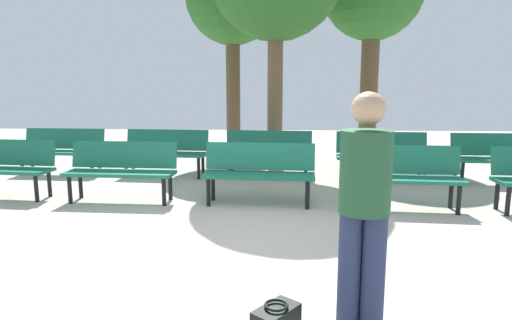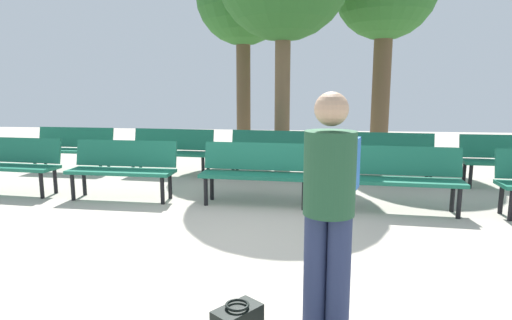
{
  "view_description": "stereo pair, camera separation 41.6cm",
  "coord_description": "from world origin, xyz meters",
  "px_view_note": "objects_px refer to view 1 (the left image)",
  "views": [
    {
      "loc": [
        0.36,
        -4.47,
        1.68
      ],
      "look_at": [
        0.0,
        2.14,
        0.55
      ],
      "focal_mm": 30.12,
      "sensor_mm": 36.0,
      "label": 1
    },
    {
      "loc": [
        0.77,
        -4.44,
        1.68
      ],
      "look_at": [
        0.0,
        2.14,
        0.55
      ],
      "focal_mm": 30.12,
      "sensor_mm": 36.0,
      "label": 2
    }
  ],
  "objects_px": {
    "bench_r1_c1": "(166,150)",
    "tree_1": "(232,0)",
    "bench_r0_c0": "(2,164)",
    "bench_r1_c0": "(62,148)",
    "bench_r0_c1": "(122,167)",
    "bench_r1_c3": "(381,153)",
    "bench_r1_c4": "(500,155)",
    "bench_r0_c2": "(259,169)",
    "bench_r0_c3": "(402,173)",
    "visitor_with_backpack": "(365,198)",
    "bench_r1_c2": "(268,151)"
  },
  "relations": [
    {
      "from": "bench_r1_c1",
      "to": "tree_1",
      "type": "relative_size",
      "value": 0.33
    },
    {
      "from": "bench_r0_c0",
      "to": "bench_r1_c0",
      "type": "relative_size",
      "value": 1.01
    },
    {
      "from": "bench_r0_c1",
      "to": "tree_1",
      "type": "xyz_separation_m",
      "value": [
        1.2,
        4.39,
        3.19
      ]
    },
    {
      "from": "bench_r1_c0",
      "to": "bench_r1_c1",
      "type": "xyz_separation_m",
      "value": [
        2.07,
        -0.1,
        0.0
      ]
    },
    {
      "from": "bench_r0_c0",
      "to": "tree_1",
      "type": "bearing_deg",
      "value": 58.32
    },
    {
      "from": "bench_r0_c1",
      "to": "bench_r1_c3",
      "type": "relative_size",
      "value": 0.99
    },
    {
      "from": "bench_r0_c0",
      "to": "bench_r1_c1",
      "type": "distance_m",
      "value": 2.69
    },
    {
      "from": "bench_r0_c1",
      "to": "bench_r1_c4",
      "type": "distance_m",
      "value": 6.36
    },
    {
      "from": "bench_r0_c0",
      "to": "bench_r1_c4",
      "type": "bearing_deg",
      "value": 14.1
    },
    {
      "from": "bench_r0_c0",
      "to": "tree_1",
      "type": "relative_size",
      "value": 0.34
    },
    {
      "from": "bench_r0_c2",
      "to": "bench_r1_c4",
      "type": "height_order",
      "value": "same"
    },
    {
      "from": "bench_r0_c3",
      "to": "bench_r1_c1",
      "type": "distance_m",
      "value": 4.36
    },
    {
      "from": "visitor_with_backpack",
      "to": "bench_r1_c2",
      "type": "bearing_deg",
      "value": -65.49
    },
    {
      "from": "bench_r0_c1",
      "to": "bench_r1_c3",
      "type": "distance_m",
      "value": 4.48
    },
    {
      "from": "bench_r0_c2",
      "to": "bench_r1_c2",
      "type": "xyz_separation_m",
      "value": [
        0.09,
        1.81,
        0.0
      ]
    },
    {
      "from": "bench_r1_c4",
      "to": "tree_1",
      "type": "xyz_separation_m",
      "value": [
        -4.98,
        2.9,
        3.19
      ]
    },
    {
      "from": "bench_r0_c1",
      "to": "bench_r1_c2",
      "type": "xyz_separation_m",
      "value": [
        2.13,
        1.76,
        0.0
      ]
    },
    {
      "from": "bench_r0_c3",
      "to": "bench_r1_c0",
      "type": "relative_size",
      "value": 1.01
    },
    {
      "from": "bench_r0_c0",
      "to": "bench_r0_c2",
      "type": "height_order",
      "value": "same"
    },
    {
      "from": "bench_r0_c0",
      "to": "bench_r1_c3",
      "type": "distance_m",
      "value": 6.27
    },
    {
      "from": "bench_r1_c0",
      "to": "bench_r1_c4",
      "type": "relative_size",
      "value": 1.0
    },
    {
      "from": "bench_r0_c0",
      "to": "bench_r1_c0",
      "type": "distance_m",
      "value": 1.8
    },
    {
      "from": "bench_r0_c0",
      "to": "bench_r0_c3",
      "type": "relative_size",
      "value": 1.0
    },
    {
      "from": "bench_r0_c1",
      "to": "bench_r1_c4",
      "type": "relative_size",
      "value": 1.0
    },
    {
      "from": "bench_r1_c1",
      "to": "tree_1",
      "type": "xyz_separation_m",
      "value": [
        1.03,
        2.56,
        3.19
      ]
    },
    {
      "from": "bench_r1_c1",
      "to": "bench_r1_c2",
      "type": "distance_m",
      "value": 1.96
    },
    {
      "from": "bench_r0_c0",
      "to": "bench_r1_c1",
      "type": "bearing_deg",
      "value": 43.61
    },
    {
      "from": "bench_r1_c2",
      "to": "bench_r1_c3",
      "type": "xyz_separation_m",
      "value": [
        2.04,
        -0.14,
        0.0
      ]
    },
    {
      "from": "bench_r1_c4",
      "to": "bench_r1_c0",
      "type": "bearing_deg",
      "value": 178.52
    },
    {
      "from": "bench_r1_c0",
      "to": "bench_r1_c2",
      "type": "bearing_deg",
      "value": -0.07
    },
    {
      "from": "bench_r1_c2",
      "to": "bench_r0_c0",
      "type": "bearing_deg",
      "value": -153.33
    },
    {
      "from": "bench_r0_c3",
      "to": "tree_1",
      "type": "bearing_deg",
      "value": 125.3
    },
    {
      "from": "bench_r0_c2",
      "to": "bench_r1_c0",
      "type": "xyz_separation_m",
      "value": [
        -3.94,
        1.99,
        0.0
      ]
    },
    {
      "from": "bench_r0_c2",
      "to": "bench_r1_c1",
      "type": "distance_m",
      "value": 2.65
    },
    {
      "from": "bench_r0_c0",
      "to": "visitor_with_backpack",
      "type": "height_order",
      "value": "visitor_with_backpack"
    },
    {
      "from": "bench_r1_c1",
      "to": "bench_r1_c4",
      "type": "bearing_deg",
      "value": 0.84
    },
    {
      "from": "bench_r1_c3",
      "to": "bench_r1_c2",
      "type": "bearing_deg",
      "value": -179.28
    },
    {
      "from": "bench_r0_c0",
      "to": "bench_r0_c1",
      "type": "xyz_separation_m",
      "value": [
        1.92,
        -0.14,
        0.0
      ]
    },
    {
      "from": "bench_r0_c3",
      "to": "bench_r1_c1",
      "type": "relative_size",
      "value": 1.0
    },
    {
      "from": "bench_r0_c0",
      "to": "bench_r1_c4",
      "type": "xyz_separation_m",
      "value": [
        8.11,
        1.35,
        0.0
      ]
    },
    {
      "from": "bench_r0_c2",
      "to": "tree_1",
      "type": "relative_size",
      "value": 0.33
    },
    {
      "from": "bench_r0_c3",
      "to": "bench_r1_c4",
      "type": "bearing_deg",
      "value": 41.84
    },
    {
      "from": "bench_r1_c3",
      "to": "bench_r1_c4",
      "type": "bearing_deg",
      "value": 0.69
    },
    {
      "from": "bench_r1_c1",
      "to": "bench_r1_c4",
      "type": "relative_size",
      "value": 1.01
    },
    {
      "from": "bench_r1_c1",
      "to": "tree_1",
      "type": "height_order",
      "value": "tree_1"
    },
    {
      "from": "bench_r0_c3",
      "to": "visitor_with_backpack",
      "type": "bearing_deg",
      "value": -106.31
    },
    {
      "from": "bench_r1_c0",
      "to": "bench_r1_c1",
      "type": "distance_m",
      "value": 2.08
    },
    {
      "from": "bench_r0_c1",
      "to": "bench_r1_c2",
      "type": "relative_size",
      "value": 0.99
    },
    {
      "from": "bench_r1_c3",
      "to": "bench_r0_c1",
      "type": "bearing_deg",
      "value": -154.21
    },
    {
      "from": "bench_r1_c3",
      "to": "visitor_with_backpack",
      "type": "relative_size",
      "value": 0.99
    }
  ]
}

